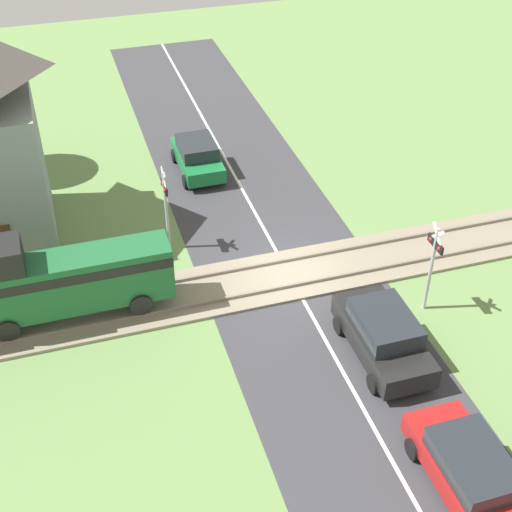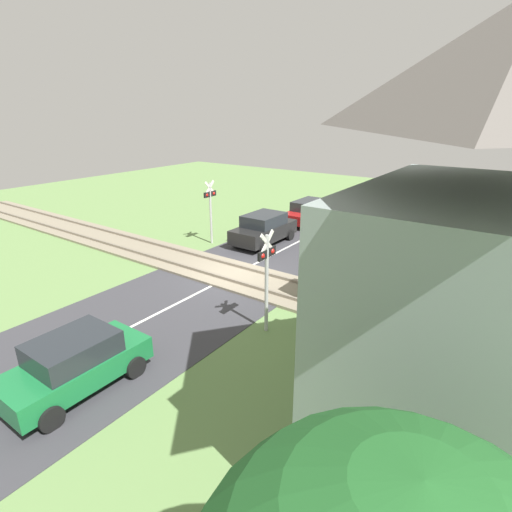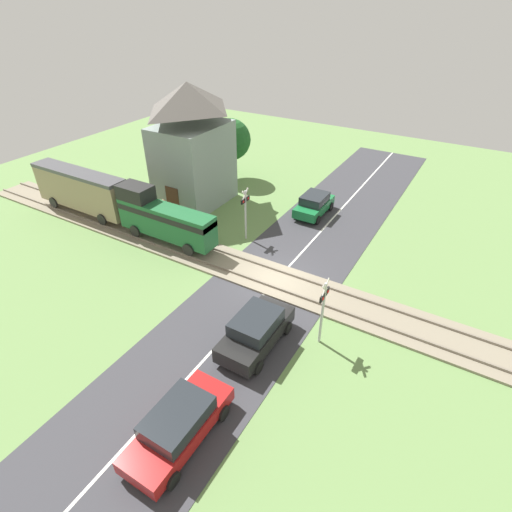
# 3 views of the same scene
# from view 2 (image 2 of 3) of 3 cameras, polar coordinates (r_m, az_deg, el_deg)

# --- Properties ---
(ground_plane) EXTENTS (60.00, 60.00, 0.00)m
(ground_plane) POSITION_cam_2_polar(r_m,az_deg,el_deg) (17.63, -3.41, -2.84)
(ground_plane) COLOR #66894C
(road_surface) EXTENTS (48.00, 6.40, 0.02)m
(road_surface) POSITION_cam_2_polar(r_m,az_deg,el_deg) (17.63, -3.41, -2.81)
(road_surface) COLOR #38383D
(road_surface) RESTS_ON ground_plane
(track_bed) EXTENTS (2.80, 48.00, 0.24)m
(track_bed) POSITION_cam_2_polar(r_m,az_deg,el_deg) (17.60, -3.41, -2.63)
(track_bed) COLOR gray
(track_bed) RESTS_ON ground_plane
(car_near_crossing) EXTENTS (4.11, 1.96, 1.65)m
(car_near_crossing) POSITION_cam_2_polar(r_m,az_deg,el_deg) (21.63, 1.13, 3.96)
(car_near_crossing) COLOR black
(car_near_crossing) RESTS_ON ground_plane
(car_far_side) EXTENTS (3.64, 1.84, 1.50)m
(car_far_side) POSITION_cam_2_polar(r_m,az_deg,el_deg) (11.54, -24.41, -13.71)
(car_far_side) COLOR #197038
(car_far_side) RESTS_ON ground_plane
(car_behind_queue) EXTENTS (4.34, 1.91, 1.47)m
(car_behind_queue) POSITION_cam_2_polar(r_m,az_deg,el_deg) (26.01, 7.67, 6.37)
(car_behind_queue) COLOR #A81919
(car_behind_queue) RESTS_ON ground_plane
(crossing_signal_west_approach) EXTENTS (0.90, 0.18, 3.41)m
(crossing_signal_west_approach) POSITION_cam_2_polar(r_m,az_deg,el_deg) (21.49, -6.54, 7.37)
(crossing_signal_west_approach) COLOR #B7B7B7
(crossing_signal_west_approach) RESTS_ON ground_plane
(crossing_signal_east_approach) EXTENTS (0.90, 0.18, 3.41)m
(crossing_signal_east_approach) POSITION_cam_2_polar(r_m,az_deg,el_deg) (12.50, 1.54, -1.94)
(crossing_signal_east_approach) COLOR #B7B7B7
(crossing_signal_east_approach) RESTS_ON ground_plane
(station_building) EXTENTS (5.51, 4.36, 8.41)m
(station_building) POSITION_cam_2_polar(r_m,az_deg,el_deg) (7.49, 29.68, -4.31)
(station_building) COLOR gray
(station_building) RESTS_ON ground_plane
(pedestrian_by_station) EXTENTS (0.42, 0.42, 1.68)m
(pedestrian_by_station) POSITION_cam_2_polar(r_m,az_deg,el_deg) (12.22, 28.33, -12.51)
(pedestrian_by_station) COLOR #B2282D
(pedestrian_by_station) RESTS_ON ground_plane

